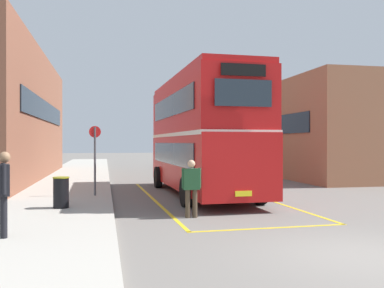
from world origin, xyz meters
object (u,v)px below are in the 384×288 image
Objects in this scene: single_deck_bus at (201,148)px; litter_bin at (61,192)px; double_decker_bus at (201,133)px; bus_stop_sign at (95,154)px; pedestrian_boarding at (191,185)px; pedestrian_waiting_near at (4,187)px.

litter_bin is (-9.34, -21.61, -1.02)m from single_deck_bus.
bus_stop_sign is (-4.23, -0.49, -0.79)m from double_decker_bus.
pedestrian_boarding is 5.03m from pedestrian_waiting_near.
pedestrian_waiting_near is at bearing -111.64° from single_deck_bus.
pedestrian_boarding is at bearing -59.02° from bus_stop_sign.
double_decker_bus is at bearing 33.46° from litter_bin.
pedestrian_boarding is at bearing 26.29° from pedestrian_waiting_near.
pedestrian_waiting_near reaches higher than litter_bin.
single_deck_bus is (4.17, 18.19, -0.87)m from double_decker_bus.
pedestrian_waiting_near is 1.90× the size of litter_bin.
bus_stop_sign is at bearing 120.98° from pedestrian_boarding.
single_deck_bus is at bearing 66.62° from litter_bin.
double_decker_bus is at bearing -102.91° from single_deck_bus.
pedestrian_waiting_near is at bearing -129.08° from double_decker_bus.
bus_stop_sign is (-8.40, -18.69, 0.08)m from single_deck_bus.
litter_bin is at bearing 155.53° from pedestrian_boarding.
litter_bin is 0.36× the size of bus_stop_sign.
pedestrian_waiting_near is 0.69× the size of bus_stop_sign.
double_decker_bus reaches higher than pedestrian_boarding.
litter_bin is at bearing -113.38° from single_deck_bus.
pedestrian_boarding is 0.63× the size of bus_stop_sign.
pedestrian_boarding is at bearing -105.89° from double_decker_bus.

